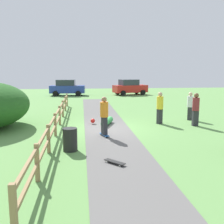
{
  "coord_description": "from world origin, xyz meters",
  "views": [
    {
      "loc": [
        -1.31,
        -13.58,
        3.13
      ],
      "look_at": [
        0.2,
        -0.64,
        1.0
      ],
      "focal_mm": 41.65,
      "sensor_mm": 36.0,
      "label": 1
    }
  ],
  "objects_px": {
    "bystander_white": "(190,105)",
    "parked_car_blue": "(67,88)",
    "parked_car_red": "(130,87)",
    "bystander_yellow": "(160,106)",
    "skateboard_loose": "(115,162)",
    "skater_fallen": "(106,121)",
    "bystander_maroon": "(196,108)",
    "trash_bin": "(70,140)",
    "skater_riding": "(104,114)"
  },
  "relations": [
    {
      "from": "bystander_white",
      "to": "parked_car_blue",
      "type": "bearing_deg",
      "value": 116.87
    },
    {
      "from": "parked_car_red",
      "to": "parked_car_blue",
      "type": "bearing_deg",
      "value": 179.87
    },
    {
      "from": "bystander_yellow",
      "to": "parked_car_blue",
      "type": "height_order",
      "value": "parked_car_blue"
    },
    {
      "from": "skateboard_loose",
      "to": "parked_car_red",
      "type": "xyz_separation_m",
      "value": [
        4.96,
        23.97,
        0.87
      ]
    },
    {
      "from": "skater_fallen",
      "to": "parked_car_blue",
      "type": "bearing_deg",
      "value": 99.98
    },
    {
      "from": "skateboard_loose",
      "to": "parked_car_red",
      "type": "relative_size",
      "value": 0.16
    },
    {
      "from": "bystander_white",
      "to": "bystander_maroon",
      "type": "xyz_separation_m",
      "value": [
        -0.41,
        -1.72,
        0.06
      ]
    },
    {
      "from": "trash_bin",
      "to": "parked_car_blue",
      "type": "height_order",
      "value": "parked_car_blue"
    },
    {
      "from": "trash_bin",
      "to": "bystander_maroon",
      "type": "relative_size",
      "value": 0.49
    },
    {
      "from": "skater_fallen",
      "to": "bystander_maroon",
      "type": "distance_m",
      "value": 5.11
    },
    {
      "from": "parked_car_red",
      "to": "bystander_white",
      "type": "bearing_deg",
      "value": -87.54
    },
    {
      "from": "bystander_maroon",
      "to": "bystander_yellow",
      "type": "height_order",
      "value": "bystander_yellow"
    },
    {
      "from": "skater_riding",
      "to": "parked_car_blue",
      "type": "relative_size",
      "value": 0.44
    },
    {
      "from": "skater_fallen",
      "to": "bystander_yellow",
      "type": "xyz_separation_m",
      "value": [
        3.16,
        -0.01,
        0.83
      ]
    },
    {
      "from": "skater_riding",
      "to": "bystander_yellow",
      "type": "distance_m",
      "value": 4.33
    },
    {
      "from": "bystander_white",
      "to": "parked_car_red",
      "type": "relative_size",
      "value": 0.39
    },
    {
      "from": "bystander_yellow",
      "to": "skater_riding",
      "type": "bearing_deg",
      "value": -143.24
    },
    {
      "from": "bystander_white",
      "to": "bystander_yellow",
      "type": "distance_m",
      "value": 2.42
    },
    {
      "from": "bystander_maroon",
      "to": "parked_car_red",
      "type": "bearing_deg",
      "value": 90.95
    },
    {
      "from": "skateboard_loose",
      "to": "trash_bin",
      "type": "bearing_deg",
      "value": 132.53
    },
    {
      "from": "skateboard_loose",
      "to": "bystander_white",
      "type": "xyz_separation_m",
      "value": [
        5.68,
        7.21,
        0.88
      ]
    },
    {
      "from": "bystander_maroon",
      "to": "parked_car_red",
      "type": "height_order",
      "value": "parked_car_red"
    },
    {
      "from": "trash_bin",
      "to": "skateboard_loose",
      "type": "xyz_separation_m",
      "value": [
        1.53,
        -1.67,
        -0.36
      ]
    },
    {
      "from": "skater_fallen",
      "to": "bystander_yellow",
      "type": "relative_size",
      "value": 0.81
    },
    {
      "from": "bystander_yellow",
      "to": "parked_car_blue",
      "type": "xyz_separation_m",
      "value": [
        -6.27,
        17.7,
        -0.07
      ]
    },
    {
      "from": "bystander_white",
      "to": "bystander_yellow",
      "type": "bearing_deg",
      "value": -157.54
    },
    {
      "from": "trash_bin",
      "to": "skater_fallen",
      "type": "distance_m",
      "value": 4.97
    },
    {
      "from": "trash_bin",
      "to": "bystander_maroon",
      "type": "xyz_separation_m",
      "value": [
        6.8,
        3.81,
        0.58
      ]
    },
    {
      "from": "trash_bin",
      "to": "skater_riding",
      "type": "height_order",
      "value": "skater_riding"
    },
    {
      "from": "bystander_maroon",
      "to": "skateboard_loose",
      "type": "bearing_deg",
      "value": -133.82
    },
    {
      "from": "skater_riding",
      "to": "bystander_white",
      "type": "height_order",
      "value": "skater_riding"
    },
    {
      "from": "skateboard_loose",
      "to": "bystander_white",
      "type": "height_order",
      "value": "bystander_white"
    },
    {
      "from": "skater_riding",
      "to": "bystander_yellow",
      "type": "bearing_deg",
      "value": 36.76
    },
    {
      "from": "bystander_white",
      "to": "skater_riding",
      "type": "bearing_deg",
      "value": -148.35
    },
    {
      "from": "bystander_maroon",
      "to": "parked_car_red",
      "type": "relative_size",
      "value": 0.41
    },
    {
      "from": "skater_fallen",
      "to": "bystander_maroon",
      "type": "height_order",
      "value": "bystander_maroon"
    },
    {
      "from": "bystander_white",
      "to": "parked_car_blue",
      "type": "xyz_separation_m",
      "value": [
        -8.5,
        16.78,
        -0.01
      ]
    },
    {
      "from": "skater_riding",
      "to": "skater_fallen",
      "type": "height_order",
      "value": "skater_riding"
    },
    {
      "from": "bystander_maroon",
      "to": "bystander_white",
      "type": "bearing_deg",
      "value": 76.51
    },
    {
      "from": "skater_riding",
      "to": "skateboard_loose",
      "type": "height_order",
      "value": "skater_riding"
    },
    {
      "from": "skater_fallen",
      "to": "bystander_white",
      "type": "distance_m",
      "value": 5.52
    },
    {
      "from": "trash_bin",
      "to": "skateboard_loose",
      "type": "bearing_deg",
      "value": -47.47
    },
    {
      "from": "bystander_yellow",
      "to": "parked_car_red",
      "type": "distance_m",
      "value": 17.75
    },
    {
      "from": "skater_riding",
      "to": "parked_car_red",
      "type": "bearing_deg",
      "value": 76.19
    },
    {
      "from": "skateboard_loose",
      "to": "parked_car_blue",
      "type": "bearing_deg",
      "value": 96.71
    },
    {
      "from": "bystander_yellow",
      "to": "bystander_white",
      "type": "bearing_deg",
      "value": 22.46
    },
    {
      "from": "bystander_yellow",
      "to": "skateboard_loose",
      "type": "bearing_deg",
      "value": -118.73
    },
    {
      "from": "skater_riding",
      "to": "trash_bin",
      "type": "bearing_deg",
      "value": -126.72
    },
    {
      "from": "trash_bin",
      "to": "bystander_white",
      "type": "distance_m",
      "value": 9.11
    },
    {
      "from": "skater_fallen",
      "to": "bystander_yellow",
      "type": "distance_m",
      "value": 3.26
    }
  ]
}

